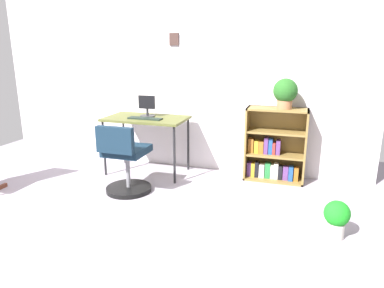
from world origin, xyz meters
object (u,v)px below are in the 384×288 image
monitor (147,107)px  office_chair (125,163)px  potted_plant_on_shelf (285,92)px  potted_plant_floor (337,217)px  keyboard (145,118)px  bookshelf_low (274,148)px  desk (146,122)px

monitor → office_chair: 0.92m
office_chair → potted_plant_on_shelf: bearing=29.1°
potted_plant_on_shelf → potted_plant_floor: size_ratio=1.05×
keyboard → bookshelf_low: size_ratio=0.48×
desk → office_chair: 0.78m
keyboard → office_chair: office_chair is taller
keyboard → potted_plant_on_shelf: (1.66, 0.31, 0.35)m
monitor → office_chair: monitor is taller
bookshelf_low → office_chair: bearing=-148.1°
keyboard → potted_plant_floor: 2.47m
keyboard → office_chair: bearing=-88.0°
office_chair → potted_plant_on_shelf: (1.64, 0.91, 0.74)m
desk → monitor: bearing=100.7°
keyboard → potted_plant_floor: keyboard is taller
keyboard → office_chair: size_ratio=0.53×
potted_plant_on_shelf → office_chair: bearing=-150.9°
keyboard → bookshelf_low: 1.65m
bookshelf_low → potted_plant_floor: size_ratio=2.68×
keyboard → bookshelf_low: bookshelf_low is taller
desk → monitor: (-0.01, 0.06, 0.18)m
bookshelf_low → potted_plant_on_shelf: bearing=-29.3°
office_chair → bookshelf_low: 1.82m
potted_plant_on_shelf → desk: bearing=-173.1°
office_chair → potted_plant_on_shelf: potted_plant_on_shelf is taller
monitor → bookshelf_low: size_ratio=0.30×
monitor → office_chair: size_ratio=0.33×
desk → office_chair: bearing=-85.4°
monitor → office_chair: bearing=-84.9°
monitor → potted_plant_on_shelf: (1.71, 0.14, 0.24)m
office_chair → potted_plant_on_shelf: 2.01m
desk → keyboard: size_ratio=2.40×
desk → potted_plant_on_shelf: bearing=6.9°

